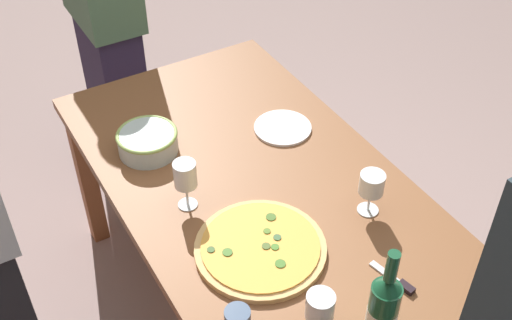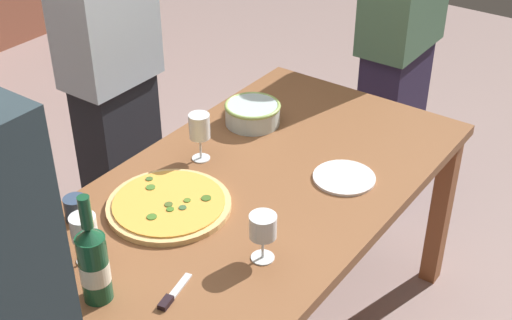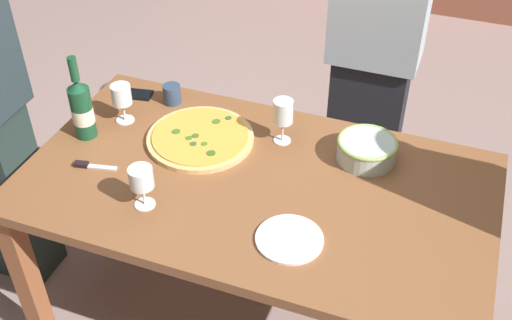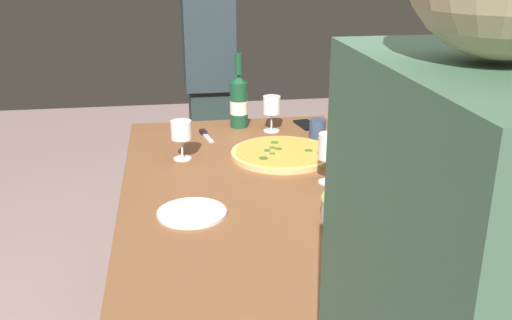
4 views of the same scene
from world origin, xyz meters
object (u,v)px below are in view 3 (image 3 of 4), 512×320
object	(u,v)px
wine_glass_by_bottle	(122,97)
side_plate	(289,239)
cup_amber	(172,94)
serving_bowl	(367,149)
wine_bottle	(82,108)
wine_glass_far_left	(141,179)
dining_table	(256,201)
pizza_knife	(90,166)
wine_glass_near_pizza	(283,114)
person_guest_left	(375,53)
cell_phone	(134,94)
pizza	(200,138)

from	to	relation	value
wine_glass_by_bottle	side_plate	size ratio (longest dim) A/B	0.74
cup_amber	serving_bowl	bearing A→B (deg)	-6.30
wine_bottle	cup_amber	bearing A→B (deg)	56.52
serving_bowl	wine_glass_far_left	xyz separation A→B (m)	(-0.62, -0.48, 0.07)
dining_table	wine_bottle	world-z (taller)	wine_bottle
dining_table	serving_bowl	distance (m)	0.43
pizza_knife	wine_glass_near_pizza	bearing A→B (deg)	32.87
dining_table	person_guest_left	bearing A→B (deg)	76.41
serving_bowl	wine_glass_far_left	world-z (taller)	wine_glass_far_left
wine_glass_far_left	cell_phone	size ratio (longest dim) A/B	1.05
wine_glass_near_pizza	pizza_knife	bearing A→B (deg)	-147.13
wine_glass_far_left	wine_bottle	bearing A→B (deg)	145.44
pizza	side_plate	size ratio (longest dim) A/B	1.87
wine_glass_far_left	cup_amber	world-z (taller)	wine_glass_far_left
dining_table	side_plate	xyz separation A→B (m)	(0.19, -0.23, 0.10)
dining_table	pizza_knife	xyz separation A→B (m)	(-0.57, -0.13, 0.10)
dining_table	pizza	xyz separation A→B (m)	(-0.27, 0.14, 0.10)
pizza	cell_phone	world-z (taller)	pizza
cell_phone	person_guest_left	xyz separation A→B (m)	(0.86, 0.55, 0.07)
wine_glass_by_bottle	wine_glass_near_pizza	bearing A→B (deg)	8.03
dining_table	pizza	distance (m)	0.32
wine_glass_far_left	person_guest_left	distance (m)	1.23
side_plate	wine_glass_near_pizza	bearing A→B (deg)	110.99
wine_glass_near_pizza	person_guest_left	bearing A→B (deg)	72.44
serving_bowl	side_plate	size ratio (longest dim) A/B	1.01
pizza	wine_bottle	world-z (taller)	wine_bottle
pizza	wine_glass_far_left	distance (m)	0.39
pizza	person_guest_left	world-z (taller)	person_guest_left
cell_phone	pizza_knife	size ratio (longest dim) A/B	0.94
serving_bowl	wine_bottle	bearing A→B (deg)	-167.73
wine_glass_by_bottle	cup_amber	bearing A→B (deg)	56.54
wine_glass_near_pizza	cell_phone	size ratio (longest dim) A/B	1.22
dining_table	wine_glass_by_bottle	bearing A→B (deg)	164.97
serving_bowl	side_plate	bearing A→B (deg)	-105.45
cup_amber	person_guest_left	distance (m)	0.88
wine_glass_far_left	cup_amber	xyz separation A→B (m)	(-0.18, 0.57, -0.07)
wine_glass_near_pizza	side_plate	distance (m)	0.52
wine_bottle	cup_amber	distance (m)	0.38
wine_glass_far_left	pizza	bearing A→B (deg)	85.98
serving_bowl	dining_table	bearing A→B (deg)	-142.59
person_guest_left	cup_amber	bearing A→B (deg)	-38.14
dining_table	pizza_knife	bearing A→B (deg)	-167.05
wine_glass_near_pizza	cell_phone	world-z (taller)	wine_glass_near_pizza
person_guest_left	pizza	bearing A→B (deg)	-19.67
cup_amber	pizza_knife	xyz separation A→B (m)	(-0.09, -0.47, -0.03)
wine_glass_near_pizza	person_guest_left	distance (m)	0.67
pizza	cup_amber	distance (m)	0.29
serving_bowl	wine_bottle	distance (m)	1.03
wine_glass_near_pizza	cup_amber	size ratio (longest dim) A/B	2.25
cup_amber	wine_bottle	bearing A→B (deg)	-123.48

